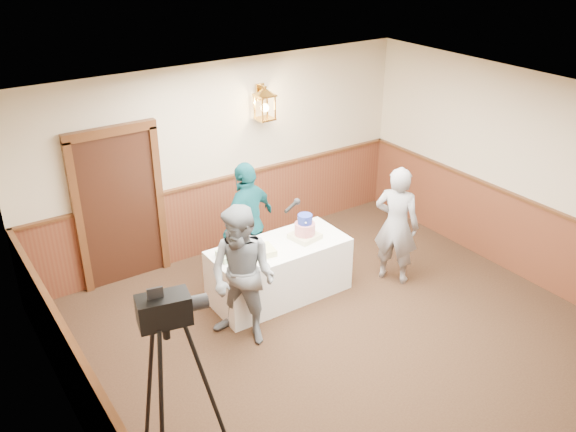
# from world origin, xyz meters

# --- Properties ---
(ground) EXTENTS (7.00, 7.00, 0.00)m
(ground) POSITION_xyz_m (0.00, 0.00, 0.00)
(ground) COLOR black
(ground) RESTS_ON ground
(room_shell) EXTENTS (6.02, 7.02, 2.81)m
(room_shell) POSITION_xyz_m (-0.05, 0.45, 1.52)
(room_shell) COLOR #C9B497
(room_shell) RESTS_ON ground
(display_table) EXTENTS (1.80, 0.80, 0.75)m
(display_table) POSITION_xyz_m (-0.09, 1.90, 0.38)
(display_table) COLOR white
(display_table) RESTS_ON ground
(tiered_cake) EXTENTS (0.39, 0.39, 0.34)m
(tiered_cake) POSITION_xyz_m (0.28, 1.87, 0.88)
(tiered_cake) COLOR beige
(tiered_cake) RESTS_ON display_table
(sheet_cake_yellow) EXTENTS (0.42, 0.34, 0.08)m
(sheet_cake_yellow) POSITION_xyz_m (-0.43, 1.84, 0.79)
(sheet_cake_yellow) COLOR #CED37E
(sheet_cake_yellow) RESTS_ON display_table
(sheet_cake_green) EXTENTS (0.34, 0.27, 0.08)m
(sheet_cake_green) POSITION_xyz_m (-0.74, 1.98, 0.79)
(sheet_cake_green) COLOR #A1D496
(sheet_cake_green) RESTS_ON display_table
(interviewer) EXTENTS (1.58, 1.05, 1.71)m
(interviewer) POSITION_xyz_m (-0.94, 1.36, 0.86)
(interviewer) COLOR slate
(interviewer) RESTS_ON ground
(baker) EXTENTS (0.65, 0.72, 1.66)m
(baker) POSITION_xyz_m (1.43, 1.37, 0.83)
(baker) COLOR gray
(baker) RESTS_ON ground
(assistant_p) EXTENTS (1.09, 0.78, 1.71)m
(assistant_p) POSITION_xyz_m (-0.20, 2.49, 0.86)
(assistant_p) COLOR #11535C
(assistant_p) RESTS_ON ground
(tv_camera_rig) EXTENTS (0.70, 0.65, 1.77)m
(tv_camera_rig) POSITION_xyz_m (-2.34, 0.17, 0.80)
(tv_camera_rig) COLOR black
(tv_camera_rig) RESTS_ON ground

